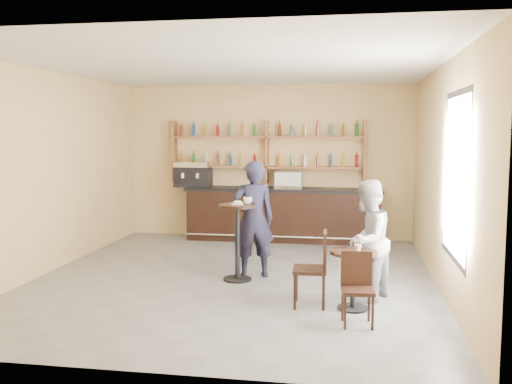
% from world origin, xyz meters
% --- Properties ---
extents(floor, '(7.00, 7.00, 0.00)m').
position_xyz_m(floor, '(0.00, 0.00, 0.00)').
color(floor, slate).
rests_on(floor, ground).
extents(ceiling, '(7.00, 7.00, 0.00)m').
position_xyz_m(ceiling, '(0.00, 0.00, 3.20)').
color(ceiling, white).
rests_on(ceiling, wall_back).
extents(wall_back, '(7.00, 0.00, 7.00)m').
position_xyz_m(wall_back, '(0.00, 3.50, 1.60)').
color(wall_back, '#DCBA7D').
rests_on(wall_back, floor).
extents(wall_front, '(7.00, 0.00, 7.00)m').
position_xyz_m(wall_front, '(0.00, -3.50, 1.60)').
color(wall_front, '#DCBA7D').
rests_on(wall_front, floor).
extents(wall_left, '(0.00, 7.00, 7.00)m').
position_xyz_m(wall_left, '(-3.00, 0.00, 1.60)').
color(wall_left, '#DCBA7D').
rests_on(wall_left, floor).
extents(wall_right, '(0.00, 7.00, 7.00)m').
position_xyz_m(wall_right, '(3.00, 0.00, 1.60)').
color(wall_right, '#DCBA7D').
rests_on(wall_right, floor).
extents(window_pane, '(0.00, 2.00, 2.00)m').
position_xyz_m(window_pane, '(2.99, -1.20, 1.70)').
color(window_pane, white).
rests_on(window_pane, wall_right).
extents(window_frame, '(0.04, 1.70, 2.10)m').
position_xyz_m(window_frame, '(2.99, -1.20, 1.70)').
color(window_frame, black).
rests_on(window_frame, wall_right).
extents(shelf_unit, '(4.00, 0.26, 1.40)m').
position_xyz_m(shelf_unit, '(0.00, 3.37, 1.81)').
color(shelf_unit, brown).
rests_on(shelf_unit, wall_back).
extents(liquor_bottles, '(3.68, 0.10, 1.00)m').
position_xyz_m(liquor_bottles, '(0.00, 3.37, 1.98)').
color(liquor_bottles, '#8C5919').
rests_on(liquor_bottles, shelf_unit).
extents(bar_counter, '(4.01, 0.78, 1.08)m').
position_xyz_m(bar_counter, '(0.37, 3.15, 0.54)').
color(bar_counter, black).
rests_on(bar_counter, floor).
extents(espresso_machine, '(0.73, 0.47, 0.52)m').
position_xyz_m(espresso_machine, '(-1.53, 3.15, 1.34)').
color(espresso_machine, black).
rests_on(espresso_machine, bar_counter).
extents(pastry_case, '(0.62, 0.53, 0.33)m').
position_xyz_m(pastry_case, '(0.49, 3.15, 1.25)').
color(pastry_case, silver).
rests_on(pastry_case, bar_counter).
extents(pedestal_table, '(0.70, 0.70, 1.16)m').
position_xyz_m(pedestal_table, '(0.07, -0.10, 0.58)').
color(pedestal_table, black).
rests_on(pedestal_table, floor).
extents(napkin, '(0.22, 0.22, 0.00)m').
position_xyz_m(napkin, '(0.07, -0.10, 1.16)').
color(napkin, white).
rests_on(napkin, pedestal_table).
extents(donut, '(0.18, 0.18, 0.05)m').
position_xyz_m(donut, '(0.08, -0.11, 1.19)').
color(donut, '#CD844B').
rests_on(donut, napkin).
extents(cup_pedestal, '(0.14, 0.14, 0.11)m').
position_xyz_m(cup_pedestal, '(0.21, -0.00, 1.21)').
color(cup_pedestal, white).
rests_on(cup_pedestal, pedestal_table).
extents(man_main, '(0.76, 0.62, 1.80)m').
position_xyz_m(man_main, '(0.26, 0.15, 0.90)').
color(man_main, black).
rests_on(man_main, floor).
extents(cafe_table, '(0.67, 0.67, 0.75)m').
position_xyz_m(cafe_table, '(1.79, -1.25, 0.38)').
color(cafe_table, black).
rests_on(cafe_table, floor).
extents(cup_cafe, '(0.10, 0.10, 0.09)m').
position_xyz_m(cup_cafe, '(1.84, -1.25, 0.79)').
color(cup_cafe, white).
rests_on(cup_cafe, cafe_table).
extents(chair_west, '(0.44, 0.44, 0.98)m').
position_xyz_m(chair_west, '(1.24, -1.20, 0.49)').
color(chair_west, black).
rests_on(chair_west, floor).
extents(chair_south, '(0.40, 0.40, 0.84)m').
position_xyz_m(chair_south, '(1.84, -1.85, 0.42)').
color(chair_south, black).
rests_on(chair_south, floor).
extents(patron_second, '(0.88, 0.97, 1.61)m').
position_xyz_m(patron_second, '(1.96, -0.81, 0.81)').
color(patron_second, '#9D9DA3').
rests_on(patron_second, floor).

